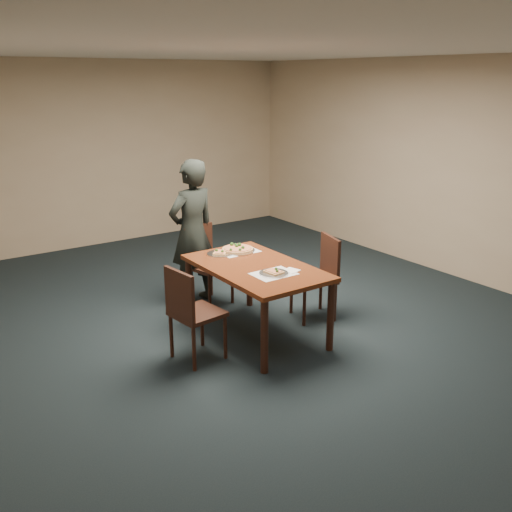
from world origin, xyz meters
TOP-DOWN VIEW (x-y plane):
  - ground at (0.00, 0.00)m, footprint 8.00×8.00m
  - room_shell at (0.00, 0.00)m, footprint 8.00×8.00m
  - dining_table at (-0.22, -0.16)m, footprint 0.90×1.50m
  - chair_far at (-0.18, 0.92)m, footprint 0.50×0.50m
  - chair_left at (-1.03, -0.27)m, footprint 0.47×0.47m
  - chair_right at (0.63, -0.17)m, footprint 0.52×0.52m
  - diner at (-0.29, 1.01)m, footprint 0.67×0.50m
  - placemat_main at (-0.10, 0.35)m, footprint 0.42×0.32m
  - placemat_near at (-0.22, -0.46)m, footprint 0.40×0.30m
  - pizza_pan at (-0.10, 0.35)m, footprint 0.37×0.37m
  - slice_plate_near at (-0.22, -0.46)m, footprint 0.28×0.28m
  - slice_plate_far at (-0.31, 0.37)m, footprint 0.28×0.28m
  - napkin at (-0.03, -0.49)m, footprint 0.17×0.17m

SIDE VIEW (x-z plane):
  - ground at x=0.00m, z-range 0.00..0.00m
  - chair_far at x=-0.18m, z-range 0.06..0.97m
  - chair_left at x=-1.03m, z-range 0.06..0.97m
  - chair_right at x=0.63m, z-range 0.06..0.97m
  - dining_table at x=-0.22m, z-range 0.28..1.03m
  - placemat_main at x=-0.10m, z-range 0.75..0.75m
  - placemat_near at x=-0.22m, z-range 0.75..0.75m
  - napkin at x=-0.03m, z-range 0.75..0.76m
  - slice_plate_far at x=-0.31m, z-range 0.73..0.79m
  - slice_plate_near at x=-0.22m, z-range 0.74..0.79m
  - pizza_pan at x=-0.10m, z-range 0.74..0.81m
  - diner at x=-0.29m, z-range 0.00..1.68m
  - room_shell at x=0.00m, z-range -2.26..5.74m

